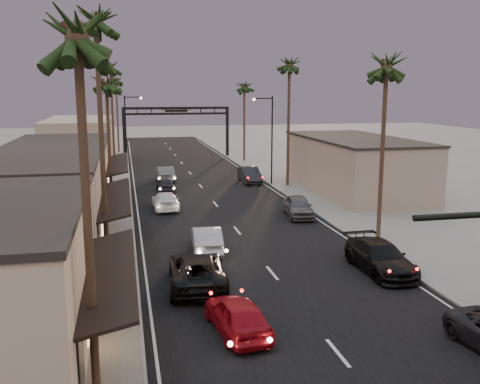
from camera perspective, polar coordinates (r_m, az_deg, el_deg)
name	(u,v)px	position (r m, az deg, el deg)	size (l,w,h in m)	color
ground	(210,197)	(48.67, -3.23, -0.58)	(200.00, 200.00, 0.00)	slate
road	(202,188)	(53.53, -4.07, 0.46)	(14.00, 120.00, 0.02)	black
sidewalk_left	(106,179)	(59.94, -14.07, 1.33)	(5.00, 92.00, 0.12)	slate
sidewalk_right	(274,174)	(62.25, 3.69, 1.97)	(5.00, 92.00, 0.12)	slate
storefront_mid	(32,206)	(34.29, -21.34, -1.44)	(8.00, 14.00, 5.50)	gray
storefront_far	(61,172)	(49.96, -18.53, 2.08)	(8.00, 16.00, 5.00)	beige
storefront_dist	(80,142)	(72.65, -16.66, 5.14)	(8.00, 20.00, 6.00)	gray
building_right	(354,166)	(52.26, 12.10, 2.77)	(8.00, 18.00, 5.00)	gray
arch	(176,119)	(77.60, -6.80, 7.73)	(15.20, 0.40, 7.27)	black
streetlight_right	(269,133)	(54.24, 3.15, 6.28)	(2.13, 0.30, 9.00)	black
streetlight_left	(128,127)	(65.28, -11.86, 6.83)	(2.13, 0.30, 9.00)	black
palm_la	(77,22)	(16.29, -17.04, 16.92)	(3.20, 3.20, 13.20)	#38281C
palm_lb	(95,14)	(29.41, -15.17, 17.87)	(3.20, 3.20, 15.20)	#38281C
palm_lc	(106,79)	(43.16, -14.09, 11.66)	(3.20, 3.20, 12.20)	#38281C
palm_ld	(110,64)	(62.21, -13.67, 13.11)	(3.20, 3.20, 14.20)	#38281C
palm_ra	(387,60)	(35.07, 15.40, 13.47)	(3.20, 3.20, 13.20)	#38281C
palm_rb	(290,61)	(53.67, 5.30, 13.78)	(3.20, 3.20, 14.20)	#38281C
palm_rc	(244,84)	(72.93, 0.46, 11.49)	(3.20, 3.20, 12.20)	#38281C
palm_far	(116,78)	(85.16, -13.11, 11.77)	(3.20, 3.20, 13.20)	#38281C
oncoming_red	(237,315)	(21.89, -0.31, -12.97)	(1.79, 4.44, 1.51)	maroon
oncoming_pickup	(197,270)	(26.79, -4.61, -8.33)	(2.71, 5.88, 1.63)	black
oncoming_silver	(207,239)	(32.24, -3.59, -5.05)	(1.67, 4.79, 1.58)	#ABABB0
oncoming_white	(166,201)	(44.08, -7.95, -0.92)	(1.99, 4.89, 1.42)	white
oncoming_dgrey	(165,184)	(51.98, -7.97, 0.81)	(1.57, 3.90, 1.33)	black
oncoming_grey_far	(165,174)	(57.40, -8.01, 1.91)	(1.73, 4.97, 1.64)	#57575D
curbside_black	(380,257)	(29.68, 14.73, -6.76)	(2.27, 5.58, 1.62)	black
curbside_grey	(298,206)	(41.30, 6.24, -1.53)	(1.91, 4.75, 1.62)	#4C4C51
curbside_far	(250,175)	(56.30, 1.04, 1.85)	(1.75, 5.02, 1.65)	black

